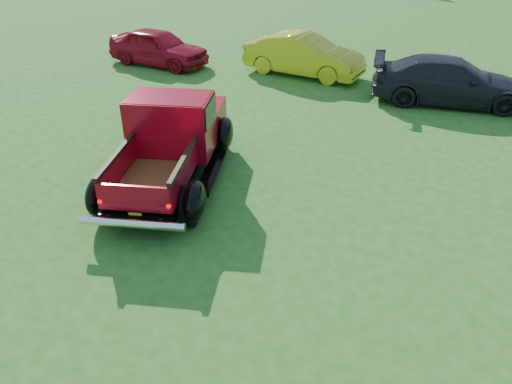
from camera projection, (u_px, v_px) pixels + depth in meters
ground at (231, 241)px, 8.50m from camera, size 120.00×120.00×0.00m
pickup_truck at (173, 138)px, 10.18m from camera, size 3.03×4.85×1.70m
show_car_red at (158, 47)px, 17.13m from camera, size 3.70×1.83×1.21m
show_car_yellow at (304, 55)px, 16.12m from camera, size 4.03×1.87×1.28m
show_car_grey at (451, 81)px, 13.92m from camera, size 4.49×2.28×1.25m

